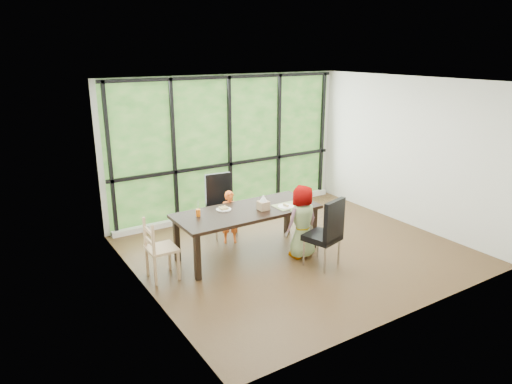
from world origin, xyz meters
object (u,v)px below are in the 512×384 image
Objects in this scene: plate_far at (224,209)px; tissue_box at (263,205)px; green_cup at (304,200)px; chair_end_beech at (162,249)px; plate_near at (286,207)px; chair_interior_leather at (322,232)px; child_older at (302,222)px; orange_cup at (198,213)px; chair_window_leather at (222,206)px; child_toddler at (230,217)px; dining_table at (247,232)px.

tissue_box is (0.53, -0.32, 0.06)m from plate_far.
green_cup is at bearing -9.15° from tissue_box.
plate_near is at bearing -93.78° from chair_end_beech.
chair_interior_leather reaches higher than tissue_box.
child_older reaches higher than plate_far.
chair_interior_leather is at bearing -47.35° from plate_far.
orange_cup is at bearing 164.89° from plate_near.
chair_window_leather and chair_interior_leather have the same top height.
child_older reaches higher than plate_near.
chair_window_leather is 1.20× the size of chair_end_beech.
child_toddler is at bearing -90.01° from chair_window_leather.
plate_near reaches higher than plate_far.
child_toddler is 0.94m from orange_cup.
child_older reaches higher than chair_window_leather.
plate_near is 1.62× the size of tissue_box.
chair_window_leather is at bearing 116.10° from plate_near.
child_older is at bearing -101.79° from chair_end_beech.
dining_table is 2.12× the size of chair_window_leather.
orange_cup is at bearing -130.33° from chair_window_leather.
tissue_box is at bearing -73.94° from chair_interior_leather.
orange_cup is at bearing -128.09° from child_toddler.
child_older is at bearing -73.91° from plate_near.
plate_far is 1.49× the size of tissue_box.
chair_window_leather is 0.93× the size of child_older.
green_cup is 0.74× the size of tissue_box.
green_cup is (0.25, 0.29, 0.23)m from child_older.
plate_near is at bearing -77.83° from child_older.
dining_table is 0.92m from chair_window_leather.
plate_far is 0.99m from plate_near.
child_toddler reaches higher than chair_end_beech.
green_cup is (0.92, -0.80, 0.36)m from child_toddler.
orange_cup is at bearing -174.86° from plate_far.
child_toddler is (-0.04, -0.34, -0.09)m from chair_window_leather.
plate_far reaches higher than dining_table.
chair_interior_leather is 2.36m from chair_end_beech.
plate_far is (-0.31, 0.19, 0.38)m from dining_table.
dining_table is 2.54× the size of chair_end_beech.
plate_near is (0.59, -0.78, 0.31)m from child_toddler.
chair_interior_leather is at bearing -57.72° from tissue_box.
orange_cup is (-1.50, 1.10, 0.26)m from chair_interior_leather.
chair_window_leather is at bearing 99.86° from tissue_box.
plate_far is at bearing -109.64° from chair_window_leather.
orange_cup is 0.68× the size of tissue_box.
orange_cup is 1.73m from green_cup.
chair_end_beech is at bearing -168.47° from plate_far.
green_cup is at bearing -134.77° from child_older.
plate_far is at bearing 160.73° from green_cup.
child_older is (0.64, -1.43, 0.04)m from chair_window_leather.
child_toddler is 0.81m from tissue_box.
chair_end_beech is at bearing 176.94° from tissue_box.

